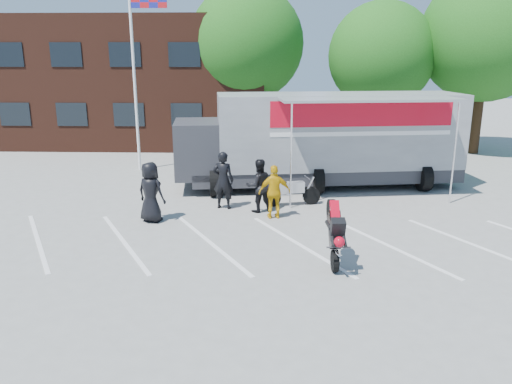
# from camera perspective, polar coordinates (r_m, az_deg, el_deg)

# --- Properties ---
(ground) EXTENTS (100.00, 100.00, 0.00)m
(ground) POSITION_cam_1_polar(r_m,az_deg,el_deg) (12.73, 4.20, -7.59)
(ground) COLOR gray
(ground) RESTS_ON ground
(parking_bay_lines) EXTENTS (18.09, 13.33, 0.01)m
(parking_bay_lines) POSITION_cam_1_polar(r_m,az_deg,el_deg) (13.65, 4.05, -5.93)
(parking_bay_lines) COLOR white
(parking_bay_lines) RESTS_ON ground
(office_building) EXTENTS (18.00, 8.00, 7.00)m
(office_building) POSITION_cam_1_polar(r_m,az_deg,el_deg) (31.23, -16.05, 12.08)
(office_building) COLOR #472217
(office_building) RESTS_ON ground
(flagpole) EXTENTS (1.61, 0.12, 8.00)m
(flagpole) POSITION_cam_1_polar(r_m,az_deg,el_deg) (22.46, -13.25, 15.20)
(flagpole) COLOR white
(flagpole) RESTS_ON ground
(tree_left) EXTENTS (6.12, 6.12, 8.64)m
(tree_left) POSITION_cam_1_polar(r_m,az_deg,el_deg) (27.77, -1.12, 16.59)
(tree_left) COLOR #382314
(tree_left) RESTS_ON ground
(tree_mid) EXTENTS (5.44, 5.44, 7.68)m
(tree_mid) POSITION_cam_1_polar(r_m,az_deg,el_deg) (27.28, 14.14, 14.86)
(tree_mid) COLOR #382314
(tree_mid) RESTS_ON ground
(tree_right) EXTENTS (6.46, 6.46, 9.12)m
(tree_right) POSITION_cam_1_polar(r_m,az_deg,el_deg) (28.27, 24.84, 15.85)
(tree_right) COLOR #382314
(tree_right) RESTS_ON ground
(transporter_truck) EXTENTS (11.85, 6.85, 3.57)m
(transporter_truck) POSITION_cam_1_polar(r_m,az_deg,el_deg) (19.79, 7.75, 0.70)
(transporter_truck) COLOR #93969B
(transporter_truck) RESTS_ON ground
(parked_motorcycle) EXTENTS (2.14, 1.14, 1.07)m
(parked_motorcycle) POSITION_cam_1_polar(r_m,az_deg,el_deg) (17.10, 4.10, -1.53)
(parked_motorcycle) COLOR #B5B5BA
(parked_motorcycle) RESTS_ON ground
(stunt_bike_rider) EXTENTS (0.79, 1.55, 1.78)m
(stunt_bike_rider) POSITION_cam_1_polar(r_m,az_deg,el_deg) (12.63, 8.49, -7.92)
(stunt_bike_rider) COLOR black
(stunt_bike_rider) RESTS_ON ground
(spectator_leather_a) EXTENTS (1.07, 0.91, 1.86)m
(spectator_leather_a) POSITION_cam_1_polar(r_m,az_deg,el_deg) (15.52, -11.94, -0.01)
(spectator_leather_a) COLOR black
(spectator_leather_a) RESTS_ON ground
(spectator_leather_b) EXTENTS (0.78, 0.59, 1.93)m
(spectator_leather_b) POSITION_cam_1_polar(r_m,az_deg,el_deg) (16.54, -3.76, 1.35)
(spectator_leather_b) COLOR black
(spectator_leather_b) RESTS_ON ground
(spectator_leather_c) EXTENTS (1.03, 0.92, 1.75)m
(spectator_leather_c) POSITION_cam_1_polar(r_m,az_deg,el_deg) (16.17, 0.31, 0.74)
(spectator_leather_c) COLOR black
(spectator_leather_c) RESTS_ON ground
(spectator_hivis) EXTENTS (1.04, 0.56, 1.69)m
(spectator_hivis) POSITION_cam_1_polar(r_m,az_deg,el_deg) (15.54, 2.13, 0.01)
(spectator_hivis) COLOR #E1A80B
(spectator_hivis) RESTS_ON ground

